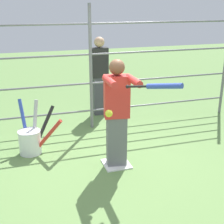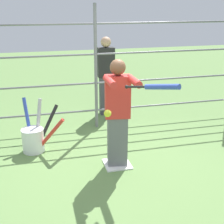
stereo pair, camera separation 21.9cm
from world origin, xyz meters
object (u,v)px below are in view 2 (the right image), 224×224
object	(u,v)px
bat_bucket	(34,138)
bystander_behind_fence	(106,75)
baseball_bat_swinging	(157,87)
softball_in_flight	(108,113)
batter	(118,111)

from	to	relation	value
bat_bucket	bystander_behind_fence	distance (m)	2.28
baseball_bat_swinging	bystander_behind_fence	size ratio (longest dim) A/B	0.41
baseball_bat_swinging	softball_in_flight	xyz separation A→B (m)	(0.52, -0.35, -0.41)
baseball_bat_swinging	bystander_behind_fence	bearing A→B (deg)	-91.98
softball_in_flight	bystander_behind_fence	world-z (taller)	bystander_behind_fence
batter	bat_bucket	world-z (taller)	batter
batter	bat_bucket	bearing A→B (deg)	-34.02
softball_in_flight	bystander_behind_fence	distance (m)	2.87
baseball_bat_swinging	softball_in_flight	size ratio (longest dim) A/B	7.30
bat_bucket	bystander_behind_fence	bearing A→B (deg)	-136.64
bat_bucket	bystander_behind_fence	xyz separation A→B (m)	(-1.59, -1.50, 0.65)
softball_in_flight	batter	bearing A→B (deg)	-119.20
baseball_bat_swinging	bystander_behind_fence	world-z (taller)	bystander_behind_fence
bystander_behind_fence	batter	bearing A→B (deg)	81.15
baseball_bat_swinging	bystander_behind_fence	distance (m)	3.20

